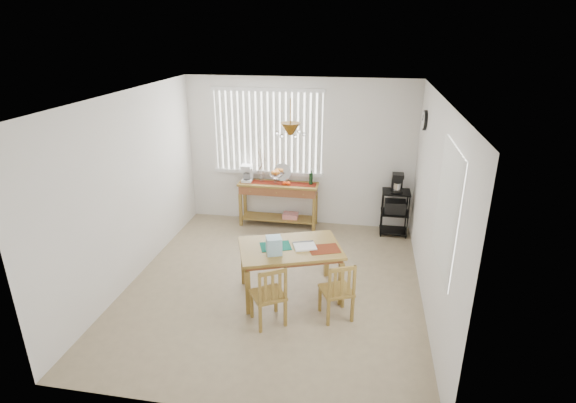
% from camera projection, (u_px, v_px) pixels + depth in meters
% --- Properties ---
extents(ground, '(4.00, 4.50, 0.01)m').
position_uv_depth(ground, '(274.00, 285.00, 6.27)').
color(ground, tan).
extents(room_shell, '(4.20, 4.70, 2.70)m').
position_uv_depth(room_shell, '(273.00, 169.00, 5.67)').
color(room_shell, white).
rests_on(room_shell, ground).
extents(sideboard, '(1.41, 0.40, 0.79)m').
position_uv_depth(sideboard, '(279.00, 194.00, 7.97)').
color(sideboard, olive).
rests_on(sideboard, ground).
extents(sideboard_items, '(1.34, 0.33, 0.61)m').
position_uv_depth(sideboard_items, '(266.00, 175.00, 7.90)').
color(sideboard_items, maroon).
rests_on(sideboard_items, sideboard).
extents(wire_cart, '(0.46, 0.37, 0.78)m').
position_uv_depth(wire_cart, '(395.00, 208.00, 7.66)').
color(wire_cart, black).
rests_on(wire_cart, ground).
extents(cart_items, '(0.18, 0.22, 0.32)m').
position_uv_depth(cart_items, '(397.00, 183.00, 7.50)').
color(cart_items, black).
rests_on(cart_items, wire_cart).
extents(dining_table, '(1.51, 1.23, 0.70)m').
position_uv_depth(dining_table, '(290.00, 252.00, 5.86)').
color(dining_table, olive).
rests_on(dining_table, ground).
extents(table_items, '(1.09, 0.54, 0.22)m').
position_uv_depth(table_items, '(282.00, 246.00, 5.68)').
color(table_items, '#126A56').
rests_on(table_items, dining_table).
extents(chair_left, '(0.51, 0.51, 0.80)m').
position_uv_depth(chair_left, '(269.00, 295.00, 5.33)').
color(chair_left, olive).
rests_on(chair_left, ground).
extents(chair_right, '(0.48, 0.48, 0.78)m').
position_uv_depth(chair_right, '(337.00, 291.00, 5.43)').
color(chair_right, olive).
rests_on(chair_right, ground).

